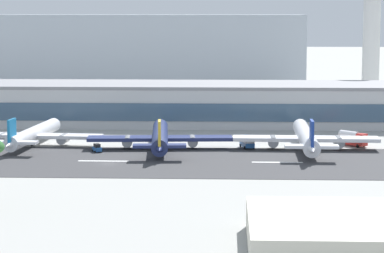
{
  "coord_description": "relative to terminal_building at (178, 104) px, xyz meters",
  "views": [
    {
      "loc": [
        28.24,
        -198.53,
        35.23
      ],
      "look_at": [
        18.66,
        28.03,
        5.24
      ],
      "focal_mm": 80.86,
      "sensor_mm": 36.0,
      "label": 1
    }
  ],
  "objects": [
    {
      "name": "service_fuel_truck_2",
      "position": [
        49.08,
        -44.14,
        -4.46
      ],
      "size": [
        7.61,
        8.06,
        3.95
      ],
      "rotation": [
        0.0,
        0.0,
        5.44
      ],
      "color": "#B2231E",
      "rests_on": "ground_plane"
    },
    {
      "name": "service_box_truck_1",
      "position": [
        21.07,
        -49.01,
        -4.7
      ],
      "size": [
        3.94,
        6.42,
        3.25
      ],
      "rotation": [
        0.0,
        0.0,
        1.84
      ],
      "color": "#23569E",
      "rests_on": "ground_plane"
    },
    {
      "name": "foreground_hangar",
      "position": [
        35.69,
        -146.62,
        -3.9
      ],
      "size": [
        33.09,
        28.04,
        5.18
      ],
      "primitive_type": "cube",
      "color": "beige",
      "rests_on": "ground_plane"
    },
    {
      "name": "runway_strip",
      "position": [
        -12.13,
        -70.63,
        -6.45
      ],
      "size": [
        800.0,
        42.41,
        0.08
      ],
      "primitive_type": "cube",
      "color": "#38383A",
      "rests_on": "ground_plane"
    },
    {
      "name": "airliner_blue_tail_gate_0",
      "position": [
        -36.01,
        -47.42,
        -3.57
      ],
      "size": [
        37.51,
        43.9,
        9.16
      ],
      "rotation": [
        0.0,
        0.0,
        1.49
      ],
      "color": "silver",
      "rests_on": "ground_plane"
    },
    {
      "name": "runway_centreline_dash_5",
      "position": [
        27.77,
        -70.63,
        -6.4
      ],
      "size": [
        12.0,
        1.2,
        0.01
      ],
      "primitive_type": "cube",
      "color": "white",
      "rests_on": "runway_strip"
    },
    {
      "name": "service_baggage_tug_0",
      "position": [
        -17.12,
        -57.32,
        -5.44
      ],
      "size": [
        2.98,
        3.58,
        2.2
      ],
      "rotation": [
        0.0,
        0.0,
        2.05
      ],
      "color": "#23569E",
      "rests_on": "ground_plane"
    },
    {
      "name": "airliner_navy_tail_gate_2",
      "position": [
        36.17,
        -51.66,
        -3.32
      ],
      "size": [
        37.62,
        47.68,
        9.95
      ],
      "rotation": [
        0.0,
        0.0,
        1.56
      ],
      "color": "white",
      "rests_on": "ground_plane"
    },
    {
      "name": "ground_plane",
      "position": [
        -12.13,
        -74.03,
        -6.49
      ],
      "size": [
        1400.0,
        1400.0,
        0.0
      ],
      "primitive_type": "plane",
      "color": "#9E9E99"
    },
    {
      "name": "control_tower",
      "position": [
        68.3,
        47.13,
        22.22
      ],
      "size": [
        11.59,
        11.59,
        49.15
      ],
      "color": "silver",
      "rests_on": "ground_plane"
    },
    {
      "name": "terminal_building",
      "position": [
        0.0,
        0.0,
        0.0
      ],
      "size": [
        172.74,
        30.08,
        12.97
      ],
      "color": "#B7BABC",
      "rests_on": "ground_plane"
    },
    {
      "name": "airliner_gold_tail_gate_1",
      "position": [
        -1.51,
        -52.07,
        -3.4
      ],
      "size": [
        37.91,
        46.41,
        9.69
      ],
      "rotation": [
        0.0,
        0.0,
        1.64
      ],
      "color": "navy",
      "rests_on": "ground_plane"
    },
    {
      "name": "distant_hotel_block",
      "position": [
        -26.8,
        96.02,
        10.68
      ],
      "size": [
        148.75,
        37.83,
        34.33
      ],
      "primitive_type": "cube",
      "color": "#A8B2BC",
      "rests_on": "ground_plane"
    },
    {
      "name": "runway_centreline_dash_4",
      "position": [
        -13.62,
        -70.63,
        -6.4
      ],
      "size": [
        12.0,
        1.2,
        0.01
      ],
      "primitive_type": "cube",
      "color": "white",
      "rests_on": "runway_strip"
    }
  ]
}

